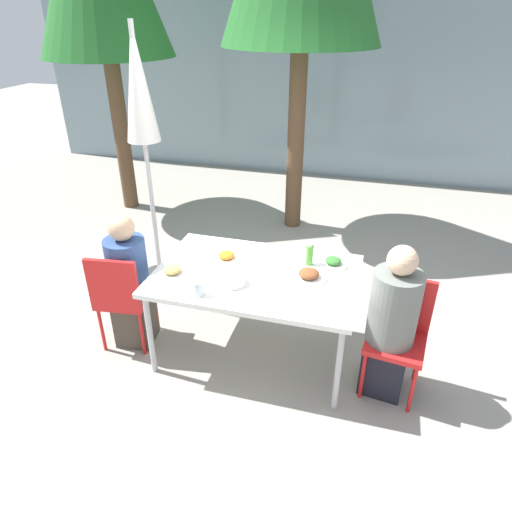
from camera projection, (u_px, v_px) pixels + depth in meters
ground_plane at (256, 350)px, 3.79m from camera, size 24.00×24.00×0.00m
building_facade at (337, 80)px, 7.02m from camera, size 10.00×0.20×3.00m
dining_table at (256, 279)px, 3.46m from camera, size 1.52×1.00×0.74m
chair_left at (121, 294)px, 3.61m from camera, size 0.45×0.45×0.87m
person_left at (130, 285)px, 3.65m from camera, size 0.32×0.32×1.15m
chair_right at (399, 327)px, 3.23m from camera, size 0.45×0.45×0.87m
person_right at (391, 326)px, 3.16m from camera, size 0.34×0.34×1.19m
closed_umbrella at (140, 103)px, 3.96m from camera, size 0.36×0.36×2.42m
plate_0 at (309, 275)px, 3.35m from camera, size 0.28×0.28×0.07m
plate_1 at (226, 257)px, 3.61m from camera, size 0.23×0.23×0.07m
plate_2 at (333, 262)px, 3.53m from camera, size 0.23×0.23×0.06m
plate_3 at (172, 271)px, 3.41m from camera, size 0.24×0.24×0.07m
bottle at (309, 254)px, 3.51m from camera, size 0.06×0.06×0.18m
drinking_cup at (198, 288)px, 3.15m from camera, size 0.08×0.08×0.11m
salad_bowl at (232, 280)px, 3.30m from camera, size 0.20×0.20×0.06m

